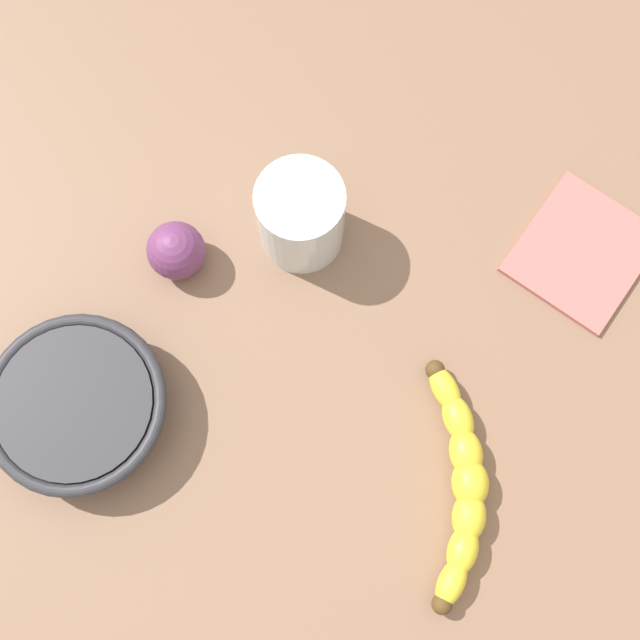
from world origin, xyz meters
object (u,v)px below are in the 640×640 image
object	(u,v)px
banana	(461,483)
smoothie_glass	(301,218)
ceramic_bowl	(79,406)
plum_fruit	(176,251)

from	to	relation	value
banana	smoothie_glass	xyz separation A→B (cm)	(-18.74, 20.26, 2.63)
banana	smoothie_glass	size ratio (longest dim) A/B	2.36
smoothie_glass	ceramic_bowl	size ratio (longest dim) A/B	0.57
smoothie_glass	ceramic_bowl	distance (cm)	25.96
smoothie_glass	plum_fruit	size ratio (longest dim) A/B	1.66
smoothie_glass	plum_fruit	bearing A→B (deg)	-155.23
ceramic_bowl	plum_fruit	size ratio (longest dim) A/B	2.93
banana	plum_fruit	xyz separation A→B (cm)	(-29.54, 15.28, 1.11)
banana	ceramic_bowl	world-z (taller)	ceramic_bowl
ceramic_bowl	plum_fruit	distance (cm)	16.49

